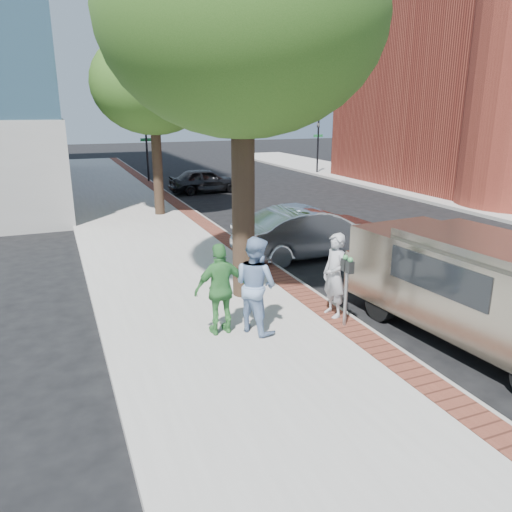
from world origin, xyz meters
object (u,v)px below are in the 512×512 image
person_gray (335,275)px  person_officer (255,285)px  sedan_silver (311,232)px  bg_car (205,181)px  parking_meter (347,276)px  van (477,285)px  person_green (221,289)px

person_gray → person_officer: bearing=-92.8°
sedan_silver → bg_car: (0.50, 12.89, -0.12)m
parking_meter → person_gray: bearing=84.4°
sedan_silver → bg_car: size_ratio=1.22×
person_gray → sedan_silver: (1.90, 4.52, -0.27)m
person_gray → van: bearing=44.7°
person_officer → van: 4.25m
person_green → van: van is taller
person_officer → sedan_silver: person_officer is taller
bg_car → van: (-0.33, -19.20, 0.49)m
person_green → parking_meter: bearing=163.9°
parking_meter → van: bearing=-30.4°
person_officer → sedan_silver: 5.90m
person_green → sedan_silver: person_green is taller
person_green → sedan_silver: bearing=-136.0°
sedan_silver → person_officer: bearing=138.7°
person_gray → sedan_silver: bearing=152.7°
person_officer → person_green: size_ratio=1.06×
parking_meter → person_green: bearing=165.3°
van → person_gray: bearing=134.0°
parking_meter → van: size_ratio=0.25×
person_gray → van: size_ratio=0.31×
parking_meter → person_green: (-2.41, 0.63, -0.15)m
person_green → bg_car: (4.86, 17.32, -0.40)m
parking_meter → person_officer: 1.82m
parking_meter → sedan_silver: 5.44m
person_officer → person_green: 0.67m
parking_meter → person_gray: (0.05, 0.54, -0.16)m
person_green → person_gray: bearing=176.4°
sedan_silver → bg_car: sedan_silver is taller
bg_car → van: 19.20m
bg_car → person_green: bearing=162.9°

